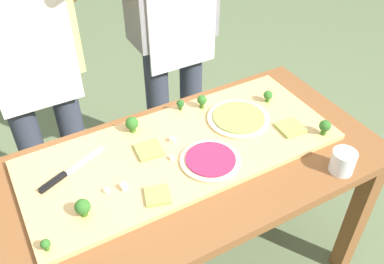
% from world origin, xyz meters
% --- Properties ---
extents(prep_table, '(1.57, 0.75, 0.76)m').
position_xyz_m(prep_table, '(0.00, 0.00, 0.65)').
color(prep_table, brown).
rests_on(prep_table, ground).
extents(cutting_board, '(1.20, 0.50, 0.02)m').
position_xyz_m(cutting_board, '(0.05, 0.06, 0.77)').
color(cutting_board, tan).
rests_on(cutting_board, prep_table).
extents(chefs_knife, '(0.27, 0.13, 0.02)m').
position_xyz_m(chefs_knife, '(-0.38, 0.14, 0.79)').
color(chefs_knife, '#B7BABF').
rests_on(chefs_knife, cutting_board).
extents(pizza_whole_beet_magenta, '(0.22, 0.22, 0.02)m').
position_xyz_m(pizza_whole_beet_magenta, '(0.11, -0.05, 0.79)').
color(pizza_whole_beet_magenta, beige).
rests_on(pizza_whole_beet_magenta, cutting_board).
extents(pizza_whole_pesto_green, '(0.26, 0.26, 0.02)m').
position_xyz_m(pizza_whole_pesto_green, '(0.34, 0.10, 0.79)').
color(pizza_whole_pesto_green, beige).
rests_on(pizza_whole_pesto_green, cutting_board).
extents(pizza_slice_near_left, '(0.10, 0.10, 0.01)m').
position_xyz_m(pizza_slice_near_left, '(0.49, -0.05, 0.79)').
color(pizza_slice_near_left, '#899E4C').
rests_on(pizza_slice_near_left, cutting_board).
extents(pizza_slice_near_right, '(0.10, 0.10, 0.01)m').
position_xyz_m(pizza_slice_near_right, '(-0.06, 0.11, 0.79)').
color(pizza_slice_near_right, '#899E4C').
rests_on(pizza_slice_near_right, cutting_board).
extents(pizza_slice_center, '(0.11, 0.11, 0.01)m').
position_xyz_m(pizza_slice_center, '(-0.13, -0.11, 0.79)').
color(pizza_slice_center, '#899E4C').
rests_on(pizza_slice_center, cutting_board).
extents(broccoli_floret_center_right, '(0.03, 0.03, 0.05)m').
position_xyz_m(broccoli_floret_center_right, '(0.16, 0.28, 0.81)').
color(broccoli_floret_center_right, '#2C5915').
rests_on(broccoli_floret_center_right, cutting_board).
extents(broccoli_floret_front_right, '(0.05, 0.05, 0.07)m').
position_xyz_m(broccoli_floret_front_right, '(-0.07, 0.25, 0.82)').
color(broccoli_floret_front_right, '#366618').
rests_on(broccoli_floret_front_right, cutting_board).
extents(broccoli_floret_front_mid, '(0.04, 0.04, 0.06)m').
position_xyz_m(broccoli_floret_front_mid, '(0.52, 0.14, 0.81)').
color(broccoli_floret_front_mid, '#366618').
rests_on(broccoli_floret_front_mid, cutting_board).
extents(broccoli_floret_back_mid, '(0.03, 0.03, 0.04)m').
position_xyz_m(broccoli_floret_back_mid, '(-0.51, -0.14, 0.80)').
color(broccoli_floret_back_mid, '#366618').
rests_on(broccoli_floret_back_mid, cutting_board).
extents(broccoli_floret_center_left, '(0.05, 0.05, 0.06)m').
position_xyz_m(broccoli_floret_center_left, '(-0.37, -0.07, 0.82)').
color(broccoli_floret_center_left, '#366618').
rests_on(broccoli_floret_center_left, cutting_board).
extents(broccoli_floret_front_left, '(0.05, 0.05, 0.07)m').
position_xyz_m(broccoli_floret_front_left, '(0.58, -0.14, 0.82)').
color(broccoli_floret_front_left, '#366618').
rests_on(broccoli_floret_front_left, cutting_board).
extents(broccoli_floret_back_left, '(0.04, 0.04, 0.06)m').
position_xyz_m(broccoli_floret_back_left, '(0.25, 0.25, 0.82)').
color(broccoli_floret_back_left, '#366618').
rests_on(broccoli_floret_back_left, cutting_board).
extents(cheese_crumble_a, '(0.02, 0.02, 0.02)m').
position_xyz_m(cheese_crumble_a, '(-0.22, -0.03, 0.79)').
color(cheese_crumble_a, white).
rests_on(cheese_crumble_a, cutting_board).
extents(cheese_crumble_b, '(0.02, 0.02, 0.01)m').
position_xyz_m(cheese_crumble_b, '(-0.28, -0.01, 0.79)').
color(cheese_crumble_b, white).
rests_on(cheese_crumble_b, cutting_board).
extents(cheese_crumble_c, '(0.03, 0.03, 0.02)m').
position_xyz_m(cheese_crumble_c, '(0.04, 0.11, 0.79)').
color(cheese_crumble_c, white).
rests_on(cheese_crumble_c, cutting_board).
extents(cheese_crumble_d, '(0.02, 0.02, 0.01)m').
position_xyz_m(cheese_crumble_d, '(-0.01, 0.02, 0.79)').
color(cheese_crumble_d, silver).
rests_on(cheese_crumble_d, cutting_board).
extents(flour_cup, '(0.09, 0.09, 0.09)m').
position_xyz_m(flour_cup, '(0.51, -0.31, 0.80)').
color(flour_cup, white).
rests_on(flour_cup, prep_table).
extents(cook_left, '(0.54, 0.39, 1.67)m').
position_xyz_m(cook_left, '(-0.34, 0.66, 1.00)').
color(cook_left, '#333847').
rests_on(cook_left, ground).
extents(cook_right, '(0.54, 0.39, 1.67)m').
position_xyz_m(cook_right, '(0.33, 0.66, 1.00)').
color(cook_right, '#333847').
rests_on(cook_right, ground).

